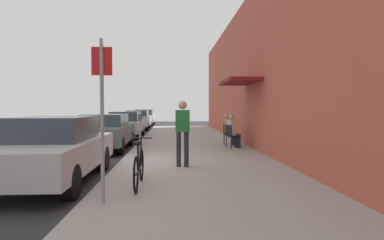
% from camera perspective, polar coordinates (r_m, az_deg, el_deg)
% --- Properties ---
extents(ground_plane, '(60.00, 60.00, 0.00)m').
position_cam_1_polar(ground_plane, '(9.68, -12.35, -7.67)').
color(ground_plane, '#2D2D30').
extents(sidewalk_slab, '(4.50, 32.00, 0.12)m').
position_cam_1_polar(sidewalk_slab, '(11.55, 0.38, -5.72)').
color(sidewalk_slab, '#9E9B93').
rests_on(sidewalk_slab, ground_plane).
extents(building_facade, '(1.40, 32.00, 6.10)m').
position_cam_1_polar(building_facade, '(11.93, 12.08, 8.87)').
color(building_facade, '#BC5442').
rests_on(building_facade, ground_plane).
extents(parked_car_0, '(1.80, 4.40, 1.44)m').
position_cam_1_polar(parked_car_0, '(7.86, -22.76, -4.60)').
color(parked_car_0, '#B7B7BC').
rests_on(parked_car_0, ground_plane).
extents(parked_car_1, '(1.80, 4.40, 1.38)m').
position_cam_1_polar(parked_car_1, '(13.24, -14.70, -1.90)').
color(parked_car_1, '#47514C').
rests_on(parked_car_1, ground_plane).
extents(parked_car_2, '(1.80, 4.40, 1.41)m').
position_cam_1_polar(parked_car_2, '(18.69, -11.36, -0.69)').
color(parked_car_2, '#B7B7BC').
rests_on(parked_car_2, ground_plane).
extents(parked_car_3, '(1.80, 4.40, 1.43)m').
position_cam_1_polar(parked_car_3, '(24.97, -9.34, 0.08)').
color(parked_car_3, '#B7B7BC').
rests_on(parked_car_3, ground_plane).
extents(parked_car_4, '(1.80, 4.40, 1.45)m').
position_cam_1_polar(parked_car_4, '(30.74, -8.21, 0.46)').
color(parked_car_4, '#B7B7BC').
rests_on(parked_car_4, ground_plane).
extents(parking_meter, '(0.12, 0.10, 1.32)m').
position_cam_1_polar(parking_meter, '(10.86, -8.92, -1.87)').
color(parking_meter, slate).
rests_on(parking_meter, sidewalk_slab).
extents(street_sign, '(0.32, 0.06, 2.60)m').
position_cam_1_polar(street_sign, '(5.38, -15.20, 2.03)').
color(street_sign, gray).
rests_on(street_sign, sidewalk_slab).
extents(bicycle_0, '(0.46, 1.71, 0.90)m').
position_cam_1_polar(bicycle_0, '(6.56, -9.10, -8.09)').
color(bicycle_0, black).
rests_on(bicycle_0, sidewalk_slab).
extents(cafe_chair_0, '(0.56, 0.56, 0.87)m').
position_cam_1_polar(cafe_chair_0, '(12.54, 6.78, -2.52)').
color(cafe_chair_0, black).
rests_on(cafe_chair_0, sidewalk_slab).
extents(seated_patron_0, '(0.51, 0.47, 1.29)m').
position_cam_1_polar(seated_patron_0, '(12.55, 7.03, -1.64)').
color(seated_patron_0, '#232838').
rests_on(seated_patron_0, sidewalk_slab).
extents(cafe_chair_1, '(0.50, 0.50, 0.87)m').
position_cam_1_polar(cafe_chair_1, '(13.55, 6.00, -2.17)').
color(cafe_chair_1, black).
rests_on(cafe_chair_1, sidewalk_slab).
extents(seated_patron_1, '(0.46, 0.40, 1.29)m').
position_cam_1_polar(seated_patron_1, '(13.54, 6.26, -1.36)').
color(seated_patron_1, '#232838').
rests_on(seated_patron_1, sidewalk_slab).
extents(pedestrian_standing, '(0.36, 0.22, 1.70)m').
position_cam_1_polar(pedestrian_standing, '(8.50, -1.64, -1.38)').
color(pedestrian_standing, '#232838').
rests_on(pedestrian_standing, sidewalk_slab).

